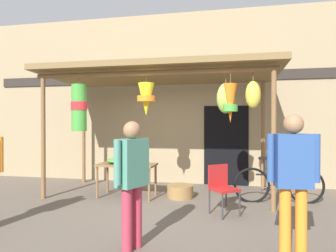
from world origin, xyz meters
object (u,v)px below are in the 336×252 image
parked_bicycle (279,185)px  vendor_in_orange (132,174)px  display_table (127,168)px  flower_heap_on_table (125,161)px  folding_chair (222,185)px  shopper_by_bananas (293,173)px  wicker_basket_by_table (180,191)px

parked_bicycle → vendor_in_orange: 3.46m
display_table → flower_heap_on_table: flower_heap_on_table is taller
display_table → parked_bicycle: (3.08, 0.15, -0.27)m
vendor_in_orange → flower_heap_on_table: bearing=111.8°
display_table → folding_chair: size_ratio=1.45×
folding_chair → shopper_by_bananas: shopper_by_bananas is taller
folding_chair → wicker_basket_by_table: (-0.89, 0.98, -0.37)m
parked_bicycle → vendor_in_orange: (-2.13, -2.67, 0.59)m
folding_chair → vendor_in_orange: bearing=-121.7°
flower_heap_on_table → folding_chair: folding_chair is taller
wicker_basket_by_table → shopper_by_bananas: size_ratio=0.33×
parked_bicycle → folding_chair: bearing=-137.9°
flower_heap_on_table → folding_chair: bearing=-21.8°
display_table → shopper_by_bananas: (2.86, -2.38, 0.37)m
display_table → folding_chair: 2.17m
display_table → parked_bicycle: bearing=2.7°
flower_heap_on_table → wicker_basket_by_table: 1.34m
flower_heap_on_table → folding_chair: (2.06, -0.82, -0.26)m
parked_bicycle → flower_heap_on_table: bearing=-177.3°
display_table → folding_chair: folding_chair is taller
folding_chair → wicker_basket_by_table: bearing=132.2°
folding_chair → shopper_by_bananas: 1.84m
display_table → flower_heap_on_table: 0.16m
vendor_in_orange → shopper_by_bananas: bearing=4.3°
display_table → flower_heap_on_table: bearing=-178.2°
display_table → shopper_by_bananas: bearing=-39.8°
folding_chair → parked_bicycle: bearing=42.1°
parked_bicycle → shopper_by_bananas: size_ratio=1.04×
flower_heap_on_table → vendor_in_orange: 2.72m
wicker_basket_by_table → vendor_in_orange: 2.79m
folding_chair → shopper_by_bananas: size_ratio=0.50×
display_table → shopper_by_bananas: 3.74m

